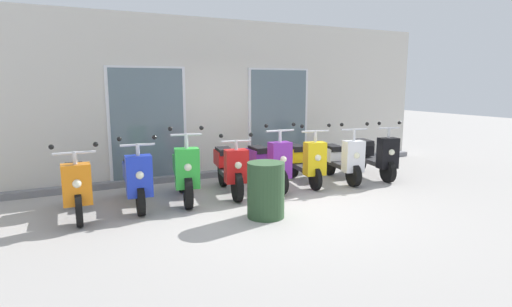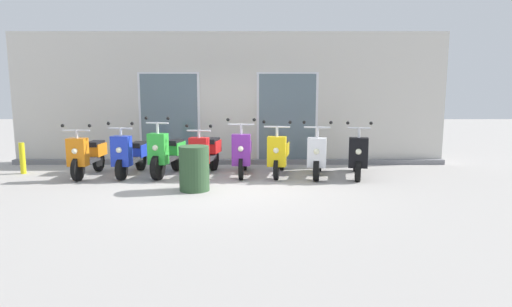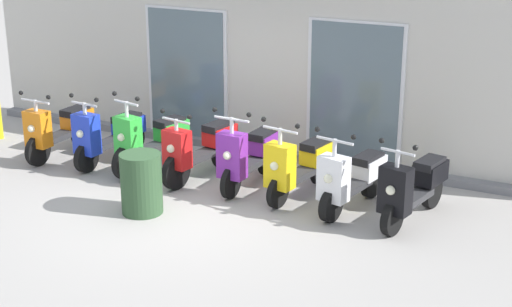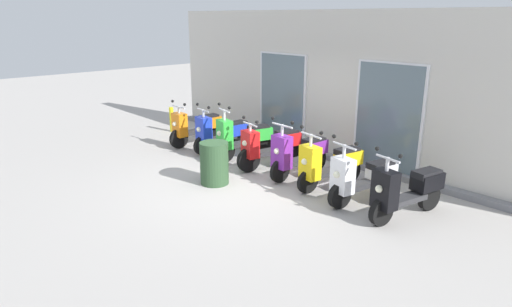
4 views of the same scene
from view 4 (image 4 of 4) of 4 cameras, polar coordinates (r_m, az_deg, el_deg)
ground_plane at (r=8.71m, az=-1.39°, el=-3.95°), size 40.00×40.00×0.00m
storefront_facade at (r=10.23m, az=10.08°, el=8.21°), size 10.90×0.50×3.29m
scooter_orange at (r=11.35m, az=-7.73°, el=3.48°), size 0.63×1.56×1.17m
scooter_blue at (r=10.71m, az=-4.48°, el=2.68°), size 0.57×1.58×1.21m
scooter_green at (r=10.09m, az=-1.71°, el=1.93°), size 0.66×1.58×1.32m
scooter_red at (r=9.52m, az=1.83°, el=0.96°), size 0.66×1.63×1.16m
scooter_purple at (r=8.99m, az=5.45°, el=0.07°), size 0.61×1.56×1.29m
scooter_yellow at (r=8.50m, az=9.40°, el=-1.26°), size 0.66×1.53×1.24m
scooter_white at (r=7.96m, az=13.51°, el=-3.05°), size 0.68×1.51×1.24m
scooter_black at (r=7.54m, az=18.74°, el=-4.49°), size 0.66×1.57×1.23m
trash_bin at (r=8.66m, az=-5.37°, el=-1.23°), size 0.56×0.56×0.83m
curb_bollard at (r=12.82m, az=-10.77°, el=4.32°), size 0.12×0.12×0.70m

